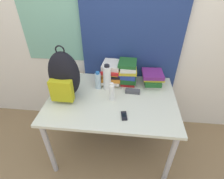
# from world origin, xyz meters

# --- Properties ---
(wall_back) EXTENTS (6.00, 0.06, 2.50)m
(wall_back) POSITION_xyz_m (-0.00, 0.97, 1.25)
(wall_back) COLOR silver
(wall_back) RESTS_ON ground_plane
(curtain_blue) EXTENTS (1.08, 0.04, 2.50)m
(curtain_blue) POSITION_xyz_m (0.16, 0.91, 1.25)
(curtain_blue) COLOR navy
(curtain_blue) RESTS_ON ground_plane
(desk) EXTENTS (1.27, 0.88, 0.75)m
(desk) POSITION_xyz_m (0.00, 0.44, 0.67)
(desk) COLOR beige
(desk) RESTS_ON ground_plane
(backpack) EXTENTS (0.30, 0.26, 0.53)m
(backpack) POSITION_xyz_m (-0.45, 0.43, 0.98)
(backpack) COLOR black
(backpack) RESTS_ON desk
(book_stack_left) EXTENTS (0.22, 0.27, 0.23)m
(book_stack_left) POSITION_xyz_m (-0.04, 0.74, 0.86)
(book_stack_left) COLOR olive
(book_stack_left) RESTS_ON desk
(book_stack_center) EXTENTS (0.20, 0.26, 0.26)m
(book_stack_center) POSITION_xyz_m (0.14, 0.74, 0.88)
(book_stack_center) COLOR red
(book_stack_center) RESTS_ON desk
(book_stack_right) EXTENTS (0.24, 0.28, 0.15)m
(book_stack_right) POSITION_xyz_m (0.41, 0.73, 0.83)
(book_stack_right) COLOR silver
(book_stack_right) RESTS_ON desk
(water_bottle) EXTENTS (0.06, 0.06, 0.20)m
(water_bottle) POSITION_xyz_m (-0.17, 0.60, 0.84)
(water_bottle) COLOR silver
(water_bottle) RESTS_ON desk
(sports_bottle) EXTENTS (0.08, 0.08, 0.28)m
(sports_bottle) POSITION_xyz_m (-0.07, 0.60, 0.88)
(sports_bottle) COLOR white
(sports_bottle) RESTS_ON desk
(sunscreen_bottle) EXTENTS (0.05, 0.05, 0.19)m
(sunscreen_bottle) POSITION_xyz_m (-0.00, 0.41, 0.84)
(sunscreen_bottle) COLOR white
(sunscreen_bottle) RESTS_ON desk
(cell_phone) EXTENTS (0.06, 0.11, 0.02)m
(cell_phone) POSITION_xyz_m (0.13, 0.19, 0.76)
(cell_phone) COLOR black
(cell_phone) RESTS_ON desk
(sunglasses_case) EXTENTS (0.15, 0.07, 0.04)m
(sunglasses_case) POSITION_xyz_m (0.20, 0.55, 0.77)
(sunglasses_case) COLOR #47474C
(sunglasses_case) RESTS_ON desk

